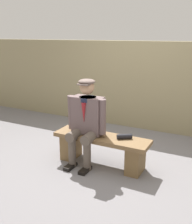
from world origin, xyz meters
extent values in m
plane|color=slate|center=(0.00, 0.00, 0.00)|extent=(30.00, 30.00, 0.00)
cube|color=brown|center=(0.00, 0.00, 0.42)|extent=(1.42, 0.40, 0.06)
cube|color=brown|center=(-0.53, 0.00, 0.19)|extent=(0.20, 0.34, 0.39)
cube|color=brown|center=(0.53, 0.00, 0.19)|extent=(0.20, 0.34, 0.39)
cube|color=#5F4D4C|center=(0.22, 0.00, 0.73)|extent=(0.45, 0.22, 0.54)
cylinder|color=#1E2338|center=(0.22, 0.00, 0.97)|extent=(0.25, 0.25, 0.06)
cone|color=maroon|center=(0.22, 0.12, 0.80)|extent=(0.07, 0.07, 0.30)
sphere|color=tan|center=(0.22, 0.02, 1.15)|extent=(0.21, 0.21, 0.21)
ellipsoid|color=brown|center=(0.22, 0.02, 1.23)|extent=(0.24, 0.24, 0.07)
cube|color=brown|center=(0.22, 0.11, 1.20)|extent=(0.17, 0.09, 0.02)
cylinder|color=brown|center=(0.10, 0.13, 0.46)|extent=(0.15, 0.38, 0.15)
cylinder|color=brown|center=(0.10, 0.25, 0.23)|extent=(0.11, 0.11, 0.46)
cube|color=black|center=(0.10, 0.31, 0.03)|extent=(0.10, 0.24, 0.05)
cylinder|color=#5F4D4C|center=(-0.03, 0.04, 0.75)|extent=(0.11, 0.12, 0.51)
cylinder|color=brown|center=(0.35, 0.13, 0.46)|extent=(0.15, 0.38, 0.15)
cylinder|color=brown|center=(0.35, 0.25, 0.23)|extent=(0.11, 0.11, 0.46)
cube|color=black|center=(0.35, 0.31, 0.03)|extent=(0.10, 0.24, 0.05)
cylinder|color=#5F4D4C|center=(0.48, 0.04, 0.75)|extent=(0.11, 0.12, 0.51)
cylinder|color=black|center=(-0.33, -0.05, 0.48)|extent=(0.22, 0.18, 0.07)
cube|color=#8B7F5B|center=(0.00, -1.89, 0.87)|extent=(12.00, 0.24, 1.74)
camera|label=1|loc=(-1.60, 3.27, 1.88)|focal=43.19mm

